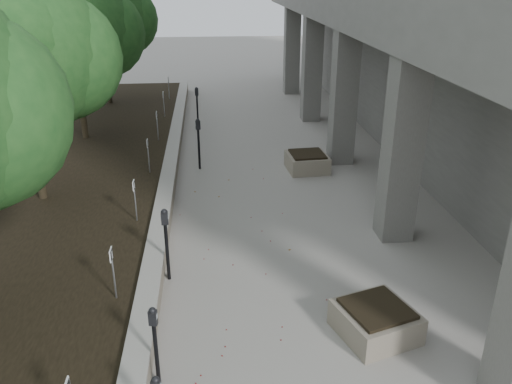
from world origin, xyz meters
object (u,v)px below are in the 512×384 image
crabapple_tree_3 (24,87)px  parking_meter_5 (197,107)px  crabapple_tree_5 (103,36)px  planter_front (376,320)px  parking_meter_4 (199,144)px  parking_meter_2 (156,347)px  planter_back (307,161)px  parking_meter_3 (167,245)px  crabapple_tree_4 (75,55)px

crabapple_tree_3 → parking_meter_5: bearing=63.3°
crabapple_tree_5 → planter_front: crabapple_tree_5 is taller
crabapple_tree_3 → parking_meter_4: size_ratio=3.47×
parking_meter_2 → parking_meter_5: parking_meter_5 is taller
crabapple_tree_3 → planter_front: size_ratio=4.74×
planter_front → parking_meter_4: bearing=110.0°
planter_back → parking_meter_3: bearing=-123.6°
crabapple_tree_3 → parking_meter_2: size_ratio=4.03×
crabapple_tree_5 → crabapple_tree_4: bearing=-90.0°
crabapple_tree_4 → parking_meter_2: crabapple_tree_4 is taller
crabapple_tree_4 → planter_front: crabapple_tree_4 is taller
parking_meter_5 → parking_meter_4: bearing=-87.7°
parking_meter_3 → planter_back: parking_meter_3 is taller
crabapple_tree_4 → parking_meter_2: size_ratio=4.03×
crabapple_tree_5 → parking_meter_4: (3.81, -7.27, -2.34)m
parking_meter_4 → parking_meter_5: size_ratio=1.02×
crabapple_tree_5 → parking_meter_5: (3.71, -2.62, -2.35)m
parking_meter_3 → crabapple_tree_5: bearing=102.4°
crabapple_tree_4 → parking_meter_5: bearing=32.7°
parking_meter_2 → planter_back: (3.75, 8.51, -0.40)m
parking_meter_4 → planter_front: size_ratio=1.37×
parking_meter_3 → parking_meter_4: parking_meter_4 is taller
crabapple_tree_4 → parking_meter_4: 5.01m
parking_meter_2 → parking_meter_3: parking_meter_3 is taller
crabapple_tree_5 → planter_back: crabapple_tree_5 is taller
crabapple_tree_4 → crabapple_tree_5: (0.00, 5.00, 0.00)m
parking_meter_3 → crabapple_tree_3: bearing=132.8°
crabapple_tree_4 → parking_meter_5: (3.71, 2.38, -2.35)m
crabapple_tree_5 → planter_front: size_ratio=4.74×
parking_meter_2 → parking_meter_4: (0.53, 8.91, 0.11)m
crabapple_tree_3 → planter_back: crabapple_tree_3 is taller
parking_meter_2 → crabapple_tree_4: bearing=116.7°
parking_meter_3 → parking_meter_5: parking_meter_5 is taller
parking_meter_4 → parking_meter_5: (-0.09, 4.65, -0.02)m
crabapple_tree_4 → parking_meter_4: crabapple_tree_4 is taller
crabapple_tree_4 → planter_front: (6.75, -10.35, -2.85)m
crabapple_tree_5 → parking_meter_3: (3.25, -13.35, -2.36)m
crabapple_tree_3 → parking_meter_4: 5.24m
planter_back → crabapple_tree_3: bearing=-161.7°
parking_meter_3 → parking_meter_4: bearing=83.5°
crabapple_tree_3 → planter_front: crabapple_tree_3 is taller
crabapple_tree_3 → planter_front: bearing=-38.4°
planter_back → planter_front: bearing=-92.1°
parking_meter_5 → crabapple_tree_5: bearing=145.9°
crabapple_tree_5 → parking_meter_4: size_ratio=3.47×
crabapple_tree_4 → parking_meter_3: 9.27m
parking_meter_4 → planter_back: 3.29m
crabapple_tree_3 → parking_meter_4: crabapple_tree_3 is taller
parking_meter_5 → parking_meter_3: bearing=-91.3°
crabapple_tree_4 → parking_meter_5: 5.00m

